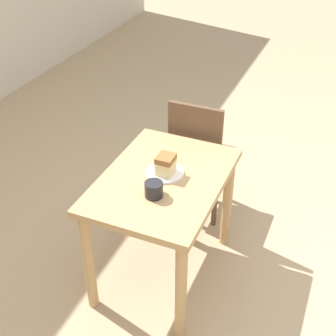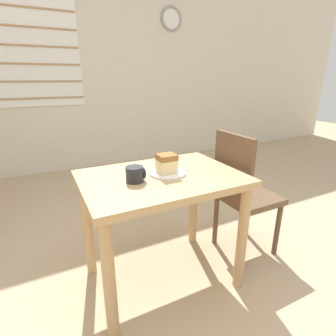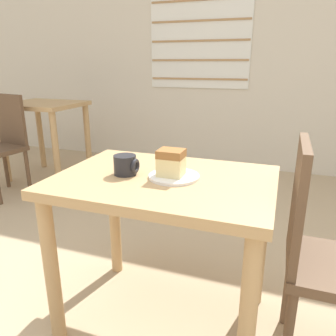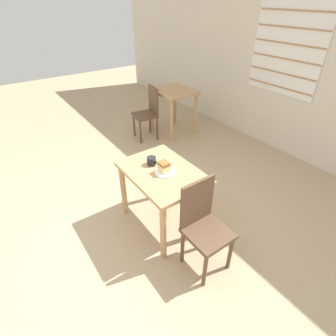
% 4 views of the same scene
% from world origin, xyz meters
% --- Properties ---
extents(wall_back, '(10.00, 0.10, 2.80)m').
position_xyz_m(wall_back, '(-0.00, 3.03, 1.41)').
color(wall_back, beige).
rests_on(wall_back, ground_plane).
extents(dining_table_near, '(0.88, 0.63, 0.71)m').
position_xyz_m(dining_table_near, '(-0.02, 0.49, 0.58)').
color(dining_table_near, tan).
rests_on(dining_table_near, ground_plane).
extents(dining_table_far, '(0.72, 0.63, 0.78)m').
position_xyz_m(dining_table_far, '(-1.86, 1.98, 0.62)').
color(dining_table_far, tan).
rests_on(dining_table_far, ground_plane).
extents(chair_near_window, '(0.37, 0.37, 0.89)m').
position_xyz_m(chair_near_window, '(0.60, 0.49, 0.48)').
color(chair_near_window, brown).
rests_on(chair_near_window, ground_plane).
extents(chair_far_corner, '(0.42, 0.42, 0.89)m').
position_xyz_m(chair_far_corner, '(-1.92, 1.49, 0.48)').
color(chair_far_corner, brown).
rests_on(chair_far_corner, ground_plane).
extents(plate, '(0.21, 0.21, 0.01)m').
position_xyz_m(plate, '(0.02, 0.49, 0.71)').
color(plate, white).
rests_on(plate, dining_table_near).
extents(cake_slice, '(0.10, 0.09, 0.11)m').
position_xyz_m(cake_slice, '(0.01, 0.48, 0.77)').
color(cake_slice, beige).
rests_on(cake_slice, plate).
extents(coffee_mug, '(0.10, 0.09, 0.08)m').
position_xyz_m(coffee_mug, '(-0.18, 0.46, 0.75)').
color(coffee_mug, '#232328').
rests_on(coffee_mug, dining_table_near).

